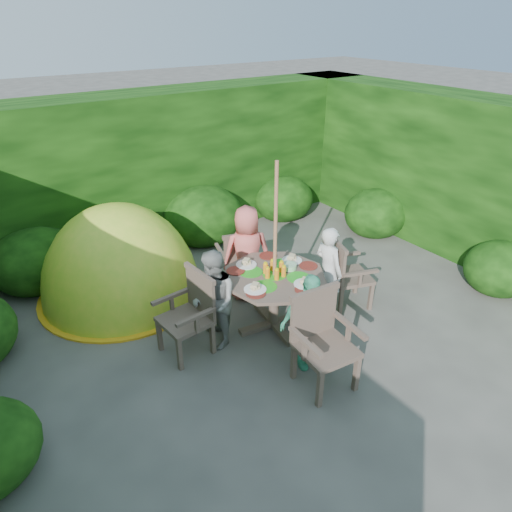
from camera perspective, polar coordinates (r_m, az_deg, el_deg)
ground at (r=5.69m, az=4.90°, el=-11.43°), size 60.00×60.00×0.00m
hedge_enclosure at (r=5.96m, az=-2.72°, el=4.74°), size 9.00×9.00×2.50m
patio_table at (r=5.68m, az=2.33°, el=-3.39°), size 1.50×1.50×0.92m
parasol_pole at (r=5.46m, az=2.39°, el=0.68°), size 0.05×0.05×2.20m
garden_chair_right at (r=6.29m, az=11.08°, el=-2.02°), size 0.67×0.71×0.96m
garden_chair_left at (r=5.41m, az=-8.21°, el=-7.01°), size 0.58×0.63×0.98m
garden_chair_back at (r=6.62m, az=-2.27°, el=-0.20°), size 0.64×0.59×0.88m
garden_chair_front at (r=4.97m, az=8.20°, el=-10.19°), size 0.67×0.61×1.04m
child_right at (r=6.06m, az=8.99°, el=-1.83°), size 0.32×0.46×1.24m
child_left at (r=5.42m, az=-5.24°, el=-5.52°), size 0.59×0.69×1.25m
child_back at (r=6.28m, az=-1.11°, el=0.33°), size 0.78×0.65×1.36m
child_front at (r=5.14m, az=6.51°, el=-8.09°), size 0.73×0.40×1.18m
dome_tent at (r=6.94m, az=-16.10°, el=-4.46°), size 2.62×2.62×2.70m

